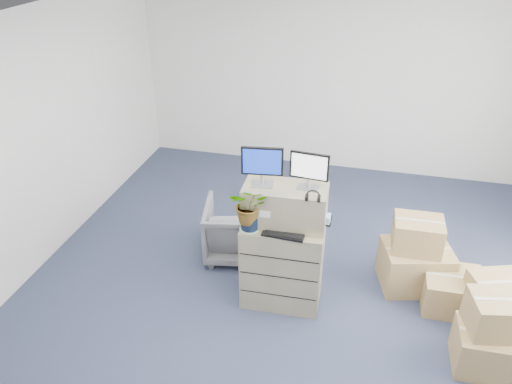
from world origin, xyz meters
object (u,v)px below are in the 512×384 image
filing_cabinet_lower (282,263)px  keyboard (284,234)px  monitor_left (262,164)px  office_chair (237,227)px  water_bottle (292,215)px  monitor_right (309,169)px  potted_plant (250,209)px

filing_cabinet_lower → keyboard: bearing=-81.0°
monitor_left → filing_cabinet_lower: bearing=-15.7°
office_chair → water_bottle: bearing=128.6°
keyboard → office_chair: 1.23m
monitor_left → office_chair: size_ratio=0.52×
filing_cabinet_lower → monitor_left: bearing=169.7°
monitor_left → office_chair: monitor_left is taller
keyboard → water_bottle: size_ratio=1.98×
monitor_right → office_chair: bearing=152.2°
filing_cabinet_lower → water_bottle: (0.07, 0.04, 0.57)m
filing_cabinet_lower → office_chair: (-0.67, 0.67, -0.09)m
monitor_left → keyboard: monitor_left is taller
water_bottle → monitor_left: bearing=-179.5°
filing_cabinet_lower → office_chair: size_ratio=1.24×
keyboard → water_bottle: water_bottle is taller
keyboard → water_bottle: 0.23m
monitor_left → keyboard: 0.69m
potted_plant → office_chair: (-0.37, 0.82, -0.79)m
water_bottle → potted_plant: potted_plant is taller
water_bottle → office_chair: size_ratio=0.27×
filing_cabinet_lower → keyboard: (0.03, -0.16, 0.48)m
water_bottle → potted_plant: (-0.38, -0.19, 0.12)m
monitor_right → potted_plant: (-0.52, -0.22, -0.38)m
office_chair → monitor_right: bearing=135.0°
potted_plant → office_chair: size_ratio=0.54×
water_bottle → office_chair: (-0.74, 0.63, -0.66)m
monitor_right → monitor_left: bearing=-168.7°
monitor_left → water_bottle: 0.60m
monitor_left → water_bottle: (0.30, 0.00, -0.52)m
monitor_left → potted_plant: bearing=-119.8°
monitor_right → keyboard: (-0.18, -0.24, -0.60)m
filing_cabinet_lower → potted_plant: (-0.31, -0.15, 0.69)m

